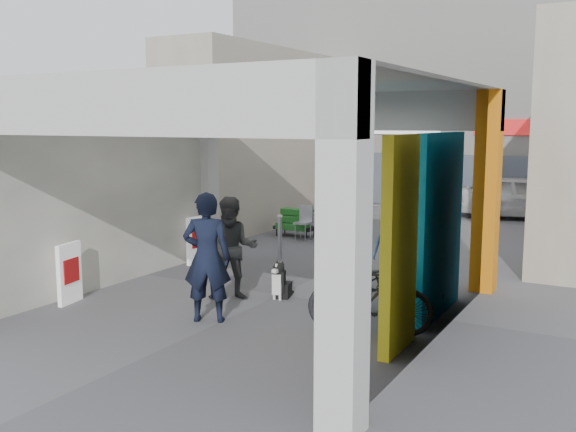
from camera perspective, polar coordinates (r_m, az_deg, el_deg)
The scene contains 20 objects.
ground at distance 11.15m, azimuth -0.77°, elevation -7.01°, with size 90.00×90.00×0.00m, color #56555A.
arcade_canopy at distance 9.80m, azimuth -0.47°, elevation 4.54°, with size 6.40×6.45×6.40m.
far_building at distance 23.94m, azimuth 16.51°, elevation 10.48°, with size 18.00×4.08×8.00m.
plaza_bldg_left at distance 19.51m, azimuth -1.22°, elevation 7.00°, with size 2.00×9.00×5.00m, color #B2A993.
bollard_left at distance 13.91m, azimuth -0.72°, elevation -1.93°, with size 0.09×0.09×0.94m, color #989AA1.
bollard_center at distance 12.94m, azimuth 4.68°, elevation -2.67°, with size 0.09×0.09×0.97m, color #989AA1.
bollard_right at distance 12.64m, azimuth 11.40°, elevation -3.32°, with size 0.09×0.09×0.87m, color #989AA1.
advert_board_near at distance 11.12m, azimuth -18.85°, elevation -4.82°, with size 0.19×0.56×1.00m.
advert_board_far at distance 13.59m, azimuth -8.08°, elevation -2.12°, with size 0.15×0.56×1.00m.
cafe_set at distance 16.41m, azimuth 3.53°, elevation -0.96°, with size 1.43×1.15×0.86m.
produce_stand at distance 16.79m, azimuth 0.65°, elevation -0.84°, with size 1.06×0.57×0.70m.
crate_stack at distance 18.74m, azimuth 12.44°, elevation -0.07°, with size 0.47×0.38×0.56m.
border_collie at distance 10.88m, azimuth -0.65°, elevation -5.98°, with size 0.24×0.48×0.66m.
man_with_dog at distance 9.57m, azimuth -7.22°, elevation -3.66°, with size 0.71×0.47×1.94m, color black.
man_back_turned at distance 10.72m, azimuth -4.94°, elevation -2.91°, with size 0.84×0.66×1.73m, color #38383A.
man_elderly at distance 11.81m, azimuth 9.43°, elevation -2.40°, with size 0.76×0.49×1.55m, color #516A9F.
man_crates at distance 16.82m, azimuth 10.68°, elevation 1.44°, with size 1.14×0.48×1.95m, color black.
bicycle_front at distance 10.28m, azimuth 9.02°, elevation -5.91°, with size 0.58×1.67×0.88m, color black.
bicycle_rear at distance 9.10m, azimuth 7.26°, elevation -7.16°, with size 0.50×1.76×1.06m, color black.
white_van at distance 21.04m, azimuth 20.34°, elevation 1.59°, with size 1.59×3.96×1.35m, color silver.
Camera 1 is at (5.39, -9.31, 2.95)m, focal length 40.00 mm.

